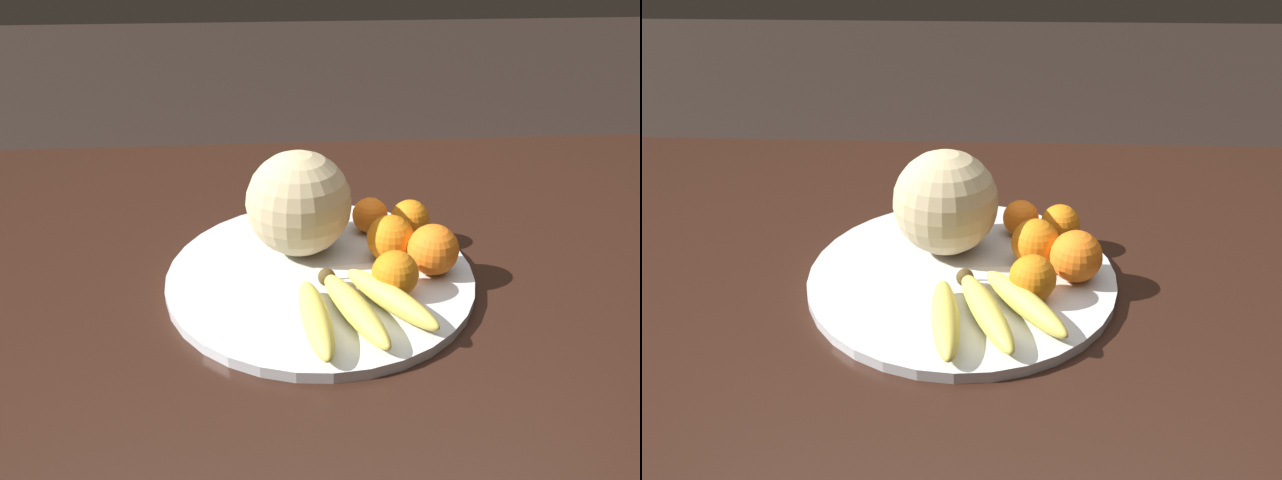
# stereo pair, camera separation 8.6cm
# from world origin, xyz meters

# --- Properties ---
(kitchen_table) EXTENTS (1.55, 1.05, 0.72)m
(kitchen_table) POSITION_xyz_m (0.00, 0.00, 0.64)
(kitchen_table) COLOR black
(kitchen_table) RESTS_ON ground_plane
(fruit_bowl) EXTENTS (0.43, 0.43, 0.02)m
(fruit_bowl) POSITION_xyz_m (0.01, 0.03, 0.73)
(fruit_bowl) COLOR silver
(fruit_bowl) RESTS_ON kitchen_table
(melon) EXTENTS (0.15, 0.15, 0.15)m
(melon) POSITION_xyz_m (0.03, -0.03, 0.81)
(melon) COLOR #C6B284
(melon) RESTS_ON fruit_bowl
(banana_bunch) EXTENTS (0.19, 0.20, 0.03)m
(banana_bunch) POSITION_xyz_m (-0.03, 0.15, 0.75)
(banana_bunch) COLOR #473819
(banana_bunch) RESTS_ON fruit_bowl
(orange_front_left) EXTENTS (0.07, 0.07, 0.07)m
(orange_front_left) POSITION_xyz_m (-0.10, 0.01, 0.77)
(orange_front_left) COLOR orange
(orange_front_left) RESTS_ON fruit_bowl
(orange_front_right) EXTENTS (0.07, 0.07, 0.07)m
(orange_front_right) POSITION_xyz_m (-0.15, 0.05, 0.77)
(orange_front_right) COLOR orange
(orange_front_right) RESTS_ON fruit_bowl
(orange_mid_center) EXTENTS (0.06, 0.06, 0.06)m
(orange_mid_center) POSITION_xyz_m (-0.09, 0.10, 0.76)
(orange_mid_center) COLOR orange
(orange_mid_center) RESTS_ON fruit_bowl
(orange_back_left) EXTENTS (0.06, 0.06, 0.06)m
(orange_back_left) POSITION_xyz_m (-0.08, -0.08, 0.76)
(orange_back_left) COLOR orange
(orange_back_left) RESTS_ON fruit_bowl
(orange_back_right) EXTENTS (0.06, 0.06, 0.06)m
(orange_back_right) POSITION_xyz_m (-0.14, -0.06, 0.76)
(orange_back_right) COLOR orange
(orange_back_right) RESTS_ON fruit_bowl
(produce_tag) EXTENTS (0.09, 0.04, 0.00)m
(produce_tag) POSITION_xyz_m (-0.03, 0.04, 0.73)
(produce_tag) COLOR white
(produce_tag) RESTS_ON fruit_bowl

